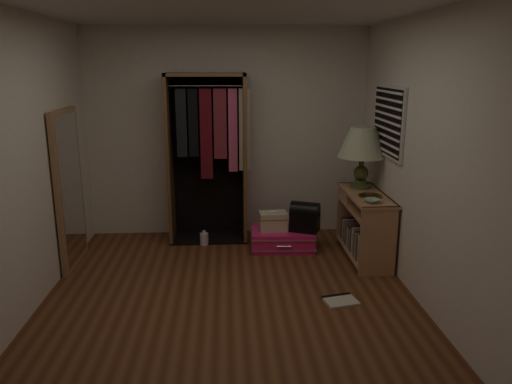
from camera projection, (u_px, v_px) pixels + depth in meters
The scene contains 13 objects.
ground at pixel (230, 300), 4.68m from camera, with size 4.00×4.00×0.00m, color #582F19.
room_walls at pixel (236, 140), 4.35m from camera, with size 3.52×4.02×2.60m.
console_bookshelf at pixel (364, 223), 5.67m from camera, with size 0.42×1.12×0.75m.
open_wardrobe at pixel (209, 143), 6.07m from camera, with size 1.00×0.50×2.05m.
floor_mirror at pixel (69, 189), 5.34m from camera, with size 0.06×0.80×1.70m.
pink_suitcase at pixel (283, 239), 5.99m from camera, with size 0.78×0.58×0.23m.
train_case at pixel (273, 221), 5.91m from camera, with size 0.34×0.24×0.24m.
black_bag at pixel (305, 216), 5.86m from camera, with size 0.38×0.32×0.36m.
table_lamp at pixel (363, 144), 5.69m from camera, with size 0.74×0.74×0.70m.
brass_tray at pixel (370, 196), 5.42m from camera, with size 0.28×0.28×0.01m.
ceramic_bowl at pixel (372, 201), 5.18m from camera, with size 0.16×0.16×0.04m, color #99B798.
white_jug at pixel (204, 239), 6.10m from camera, with size 0.14×0.14×0.18m.
floor_book at pixel (340, 300), 4.65m from camera, with size 0.34×0.30×0.03m.
Camera 1 is at (-0.01, -4.29, 2.14)m, focal length 35.00 mm.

